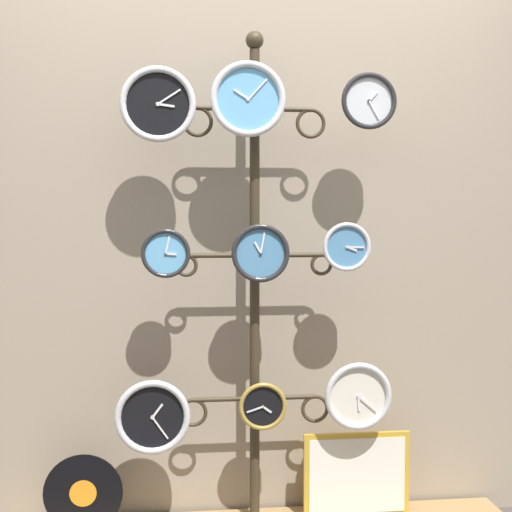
% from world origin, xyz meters
% --- Properties ---
extents(shop_wall, '(4.40, 0.04, 2.80)m').
position_xyz_m(shop_wall, '(0.00, 0.57, 1.40)').
color(shop_wall, gray).
rests_on(shop_wall, ground_plane).
extents(display_stand, '(0.67, 0.36, 2.14)m').
position_xyz_m(display_stand, '(0.00, 0.41, 0.81)').
color(display_stand, '#382D1E').
rests_on(display_stand, ground_plane).
extents(clock_top_left, '(0.30, 0.04, 0.30)m').
position_xyz_m(clock_top_left, '(-0.40, 0.31, 1.81)').
color(clock_top_left, black).
extents(clock_top_center, '(0.31, 0.04, 0.31)m').
position_xyz_m(clock_top_center, '(-0.04, 0.30, 1.84)').
color(clock_top_center, '#60A8DB').
extents(clock_top_right, '(0.23, 0.04, 0.23)m').
position_xyz_m(clock_top_right, '(0.46, 0.33, 1.84)').
color(clock_top_right, silver).
extents(clock_middle_left, '(0.20, 0.04, 0.20)m').
position_xyz_m(clock_middle_left, '(-0.37, 0.31, 1.22)').
color(clock_middle_left, '#60A8DB').
extents(clock_middle_center, '(0.24, 0.04, 0.24)m').
position_xyz_m(clock_middle_center, '(0.01, 0.30, 1.22)').
color(clock_middle_center, '#4C84B2').
extents(clock_middle_right, '(0.20, 0.04, 0.20)m').
position_xyz_m(clock_middle_right, '(0.37, 0.31, 1.24)').
color(clock_middle_right, '#4C84B2').
extents(clock_bottom_left, '(0.31, 0.04, 0.31)m').
position_xyz_m(clock_bottom_left, '(-0.43, 0.32, 0.55)').
color(clock_bottom_left, black).
extents(clock_bottom_center, '(0.20, 0.04, 0.20)m').
position_xyz_m(clock_bottom_center, '(0.02, 0.32, 0.58)').
color(clock_bottom_center, black).
extents(clock_bottom_right, '(0.29, 0.04, 0.29)m').
position_xyz_m(clock_bottom_right, '(0.43, 0.31, 0.61)').
color(clock_bottom_right, silver).
extents(vinyl_record, '(0.33, 0.01, 0.33)m').
position_xyz_m(vinyl_record, '(-0.72, 0.38, 0.22)').
color(vinyl_record, black).
rests_on(vinyl_record, low_shelf).
extents(picture_frame, '(0.47, 0.02, 0.37)m').
position_xyz_m(picture_frame, '(0.44, 0.39, 0.25)').
color(picture_frame, gold).
rests_on(picture_frame, low_shelf).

